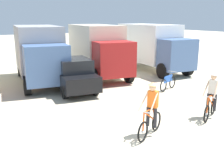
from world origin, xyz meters
TOP-DOWN VIEW (x-y plane):
  - ground_plane at (0.00, 0.00)m, footprint 120.00×120.00m
  - box_truck_grey_hauler at (-0.73, 10.51)m, footprint 3.21×7.00m
  - box_truck_cream_rv at (3.21, 10.51)m, footprint 3.21×7.00m
  - box_truck_avon_van at (7.50, 10.11)m, footprint 2.77×6.88m
  - sedan_parked at (0.23, 7.56)m, footprint 2.25×4.38m
  - cyclist_orange_shirt at (0.33, 1.02)m, footprint 1.57×0.88m
  - cyclist_cowboy_hat at (3.36, 1.14)m, footprint 1.57×0.87m
  - bicycle_spare at (4.74, 5.15)m, footprint 1.63×0.76m

SIDE VIEW (x-z plane):
  - ground_plane at x=0.00m, z-range 0.00..0.00m
  - bicycle_spare at x=4.74m, z-range -0.09..0.88m
  - cyclist_orange_shirt at x=0.33m, z-range -0.06..1.76m
  - cyclist_cowboy_hat at x=3.36m, z-range -0.06..1.76m
  - sedan_parked at x=0.23m, z-range 0.00..1.76m
  - box_truck_grey_hauler at x=-0.73m, z-range 0.20..3.55m
  - box_truck_cream_rv at x=3.21m, z-range 0.20..3.55m
  - box_truck_avon_van at x=7.50m, z-range 0.20..3.55m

